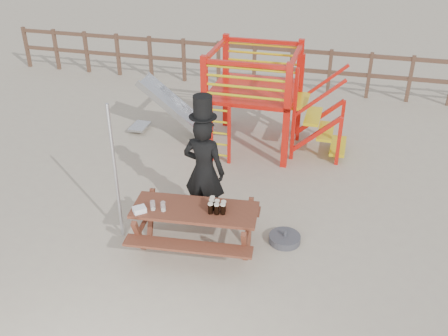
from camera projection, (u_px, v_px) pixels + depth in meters
ground at (190, 243)px, 7.71m from camera, size 60.00×60.00×0.00m
back_fence at (273, 63)px, 13.23m from camera, size 15.09×0.09×1.20m
playground_fort at (250, 97)px, 10.17m from camera, size 4.71×1.84×2.10m
picnic_table at (195, 223)px, 7.41m from camera, size 1.95×1.44×0.71m
man_with_hat at (204, 169)px, 7.76m from camera, size 0.71×0.50×2.19m
metal_pole at (116, 174)px, 7.35m from camera, size 0.05×0.05×2.23m
parasol_base at (285, 239)px, 7.72m from camera, size 0.49×0.49×0.21m
paper_bag at (139, 210)px, 7.18m from camera, size 0.23×0.22×0.08m
stout_pints at (216, 206)px, 7.18m from camera, size 0.27×0.25×0.17m
empty_glasses at (158, 206)px, 7.21m from camera, size 0.23×0.09×0.15m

